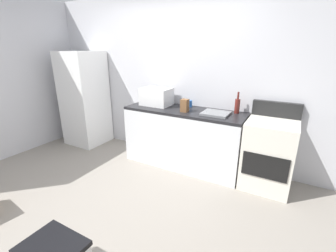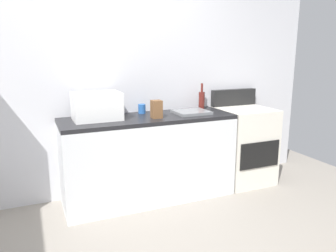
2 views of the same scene
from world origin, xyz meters
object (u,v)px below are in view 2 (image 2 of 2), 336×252
Objects in this scene: wine_bottle at (202,100)px; knife_block at (157,109)px; stove_oven at (244,144)px; microwave at (97,106)px; coffee_mug at (142,109)px.

wine_bottle is 0.73m from knife_block.
stove_oven is 3.67× the size of wine_bottle.
microwave is at bearing 164.68° from knife_block.
coffee_mug is at bearing 178.90° from wine_bottle.
stove_oven is at bearing -19.62° from wine_bottle.
coffee_mug is at bearing 171.16° from stove_oven.
coffee_mug is 0.30m from knife_block.
wine_bottle reaches higher than knife_block.
coffee_mug is (-0.73, 0.01, -0.06)m from wine_bottle.
stove_oven is 6.11× the size of knife_block.
microwave is 4.60× the size of coffee_mug.
microwave is at bearing -164.75° from coffee_mug.
coffee_mug is at bearing 100.64° from knife_block.
wine_bottle is 3.00× the size of coffee_mug.
coffee_mug is 0.56× the size of knife_block.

